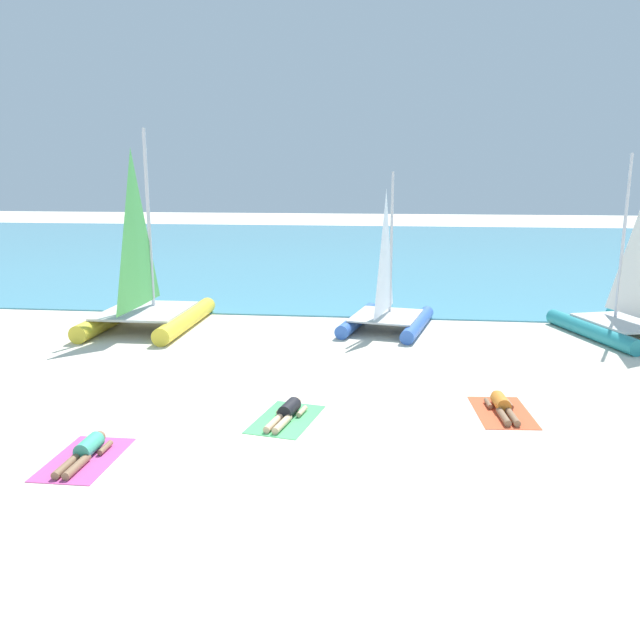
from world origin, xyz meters
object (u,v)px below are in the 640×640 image
(sailboat_yellow, at_px, (146,300))
(towel_right, at_px, (502,412))
(sunbather_middle, at_px, (287,412))
(sunbather_left, at_px, (86,451))
(sailboat_teal, at_px, (628,311))
(towel_middle, at_px, (286,419))
(sunbather_right, at_px, (502,405))
(towel_left, at_px, (85,459))
(sailboat_blue, at_px, (387,307))

(sailboat_yellow, distance_m, towel_right, 12.10)
(sailboat_yellow, xyz_separation_m, sunbather_middle, (5.78, -7.32, -0.80))
(sunbather_left, bearing_deg, sailboat_teal, 39.39)
(towel_middle, height_order, sunbather_middle, sunbather_middle)
(sailboat_yellow, height_order, sunbather_right, sailboat_yellow)
(sailboat_teal, bearing_deg, sunbather_right, -143.05)
(sailboat_yellow, xyz_separation_m, sunbather_right, (10.18, -6.41, -0.80))
(towel_left, bearing_deg, sailboat_blue, 64.07)
(sunbather_middle, bearing_deg, towel_middle, -90.00)
(sailboat_blue, height_order, towel_left, sailboat_blue)
(sailboat_yellow, relative_size, sunbather_left, 4.01)
(sunbather_left, xyz_separation_m, towel_middle, (3.17, 2.21, -0.13))
(sunbather_left, relative_size, sunbather_middle, 1.00)
(sailboat_yellow, height_order, towel_middle, sailboat_yellow)
(sailboat_blue, bearing_deg, towel_middle, -91.70)
(towel_left, bearing_deg, towel_right, 22.75)
(towel_right, bearing_deg, sailboat_teal, 56.08)
(towel_left, relative_size, towel_right, 1.00)
(sailboat_blue, xyz_separation_m, sunbather_right, (2.54, -7.13, -0.60))
(sailboat_yellow, relative_size, sailboat_blue, 1.27)
(sailboat_blue, xyz_separation_m, towel_right, (2.54, -7.19, -0.73))
(sailboat_blue, bearing_deg, sailboat_teal, 9.43)
(towel_middle, bearing_deg, sailboat_teal, 40.85)
(sunbather_left, xyz_separation_m, sunbather_right, (7.58, 3.18, 0.00))
(sailboat_blue, bearing_deg, sunbather_middle, -91.72)
(sailboat_teal, relative_size, towel_left, 2.87)
(sailboat_teal, bearing_deg, towel_right, -142.76)
(towel_right, height_order, sunbather_right, sunbather_right)
(sailboat_yellow, xyz_separation_m, sunbather_left, (2.60, -9.59, -0.80))
(sailboat_teal, bearing_deg, sunbather_left, -159.45)
(sailboat_yellow, xyz_separation_m, towel_middle, (5.77, -7.38, -0.93))
(towel_left, height_order, towel_middle, same)
(towel_middle, bearing_deg, sunbather_right, 12.45)
(sailboat_blue, height_order, sunbather_left, sailboat_blue)
(sailboat_yellow, distance_m, sunbather_left, 9.97)
(sailboat_blue, xyz_separation_m, sunbather_middle, (-1.86, -8.03, -0.60))
(towel_middle, bearing_deg, sailboat_yellow, 128.02)
(sailboat_yellow, height_order, sailboat_teal, sailboat_yellow)
(sunbather_left, distance_m, sunbather_right, 8.22)
(sunbather_left, xyz_separation_m, towel_right, (7.59, 3.11, -0.13))
(sailboat_yellow, xyz_separation_m, towel_left, (2.60, -9.66, -0.93))
(towel_left, relative_size, sunbather_right, 1.21)
(towel_right, bearing_deg, sunbather_right, 94.81)
(sailboat_teal, distance_m, sunbather_right, 8.36)
(towel_right, bearing_deg, sunbather_left, -157.68)
(towel_left, distance_m, sunbather_left, 0.14)
(sailboat_yellow, bearing_deg, sailboat_teal, 1.97)
(sailboat_teal, height_order, towel_middle, sailboat_teal)
(sailboat_teal, xyz_separation_m, sunbather_right, (-4.68, -6.89, -0.68))
(towel_left, xyz_separation_m, sunbather_right, (7.58, 3.25, 0.13))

